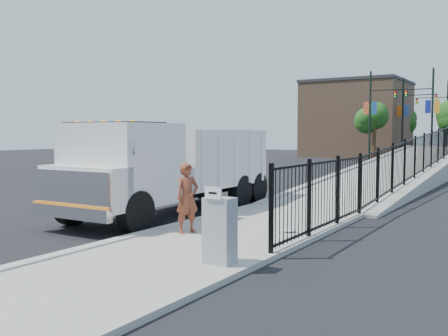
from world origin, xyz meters
The scene contains 17 objects.
ground centered at (0.00, 0.00, 0.00)m, with size 120.00×120.00×0.00m, color black.
sidewalk centered at (1.93, -2.00, 0.06)m, with size 3.55×12.00×0.12m, color #9E998E.
curb centered at (0.00, -2.00, 0.08)m, with size 0.30×12.00×0.16m, color #ADAAA3.
ramp centered at (2.12, 16.00, 0.00)m, with size 3.95×24.00×1.70m, color #9E998E.
iron_fence centered at (3.55, 12.00, 0.90)m, with size 0.10×28.00×1.80m, color black.
truck centered at (-1.76, 1.34, 1.63)m, with size 2.93×8.53×2.90m.
worker centered at (0.85, -1.21, 0.98)m, with size 0.63×0.41×1.73m, color brown.
utility_cabinet centered at (3.10, -3.24, 0.75)m, with size 0.55×0.40×1.25m, color gray.
arrow_sign centered at (3.10, -3.46, 1.48)m, with size 0.35×0.04×0.22m, color white.
debris centered at (2.95, 0.19, 0.16)m, with size 0.34×0.34×0.08m, color silver.
light_pole_0 centered at (-4.22, 33.23, 4.36)m, with size 3.77×0.22×8.00m.
light_pole_1 centered at (0.22, 33.81, 4.36)m, with size 3.78×0.22×8.00m.
light_pole_2 centered at (-3.04, 40.52, 4.36)m, with size 3.78×0.22×8.00m.
light_pole_3 centered at (-0.25, 45.23, 4.36)m, with size 3.77×0.22×8.00m.
tree_0 centered at (-4.64, 35.10, 3.94)m, with size 2.50×2.50×5.25m.
tree_2 centered at (-5.11, 48.77, 3.96)m, with size 2.93×2.93×5.47m.
building centered at (-9.00, 44.00, 4.00)m, with size 10.00×10.00×8.00m, color #8C664C.
Camera 1 is at (8.10, -11.04, 2.57)m, focal length 40.00 mm.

